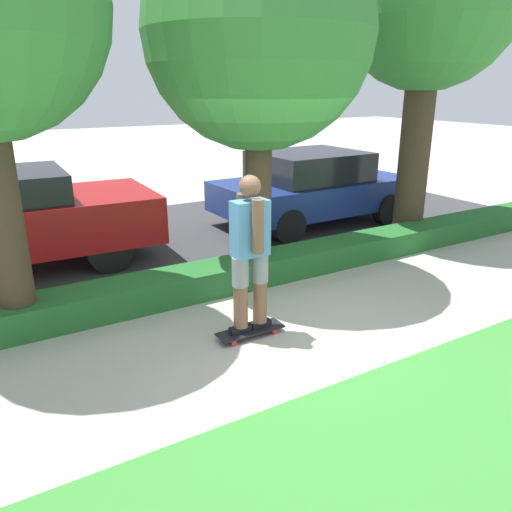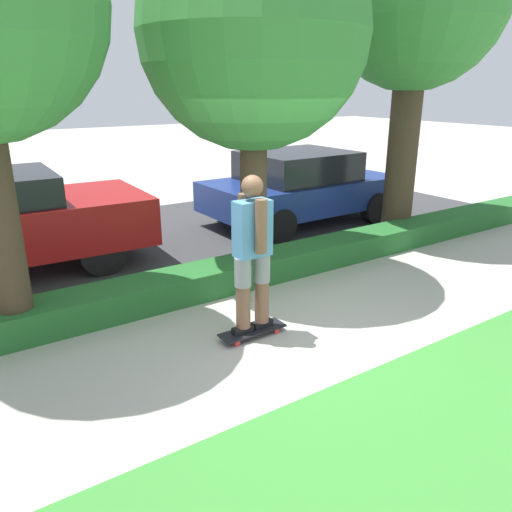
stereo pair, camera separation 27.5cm
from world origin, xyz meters
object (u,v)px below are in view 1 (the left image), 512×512
object	(u,v)px
skateboard	(250,331)
parked_car_middle	(312,187)
tree_far	(430,1)
skater_person	(250,251)
tree_mid	(259,34)

from	to	relation	value
skateboard	parked_car_middle	distance (m)	5.01
skateboard	tree_far	world-z (taller)	tree_far
skater_person	tree_mid	world-z (taller)	tree_mid
skateboard	tree_mid	distance (m)	3.64
skateboard	skater_person	world-z (taller)	skater_person
skateboard	tree_mid	bearing A→B (deg)	56.20
skateboard	skater_person	distance (m)	0.93
skater_person	tree_mid	bearing A→B (deg)	56.20
parked_car_middle	skater_person	bearing A→B (deg)	-135.42
skateboard	tree_far	xyz separation A→B (m)	(4.39, 1.85, 3.84)
tree_far	parked_car_middle	size ratio (longest dim) A/B	1.41
skateboard	parked_car_middle	xyz separation A→B (m)	(3.47, 3.55, 0.67)
tree_far	parked_car_middle	xyz separation A→B (m)	(-0.92, 1.70, -3.16)
tree_mid	parked_car_middle	xyz separation A→B (m)	(2.48, 2.07, -2.50)
skater_person	tree_mid	size ratio (longest dim) A/B	0.36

